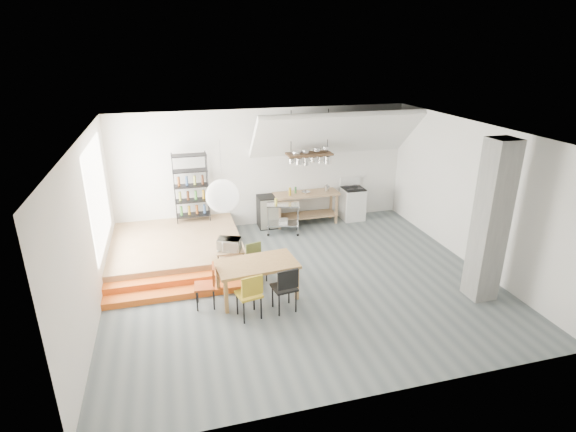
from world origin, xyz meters
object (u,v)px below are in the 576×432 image
object	(u,v)px
stove	(352,203)
rolling_cart	(283,214)
dining_table	(256,267)
mini_fridge	(267,212)

from	to	relation	value
stove	rolling_cart	size ratio (longest dim) A/B	1.25
stove	dining_table	xyz separation A→B (m)	(-3.52, -3.52, 0.19)
dining_table	rolling_cart	xyz separation A→B (m)	(1.32, 3.00, -0.12)
dining_table	rolling_cart	world-z (taller)	rolling_cart
stove	mini_fridge	distance (m)	2.50
rolling_cart	mini_fridge	bearing A→B (deg)	133.76
rolling_cart	mini_fridge	xyz separation A→B (m)	(-0.30, 0.56, -0.10)
dining_table	mini_fridge	xyz separation A→B (m)	(1.02, 3.56, -0.22)
dining_table	rolling_cart	bearing A→B (deg)	61.01
rolling_cart	dining_table	bearing A→B (deg)	-98.14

